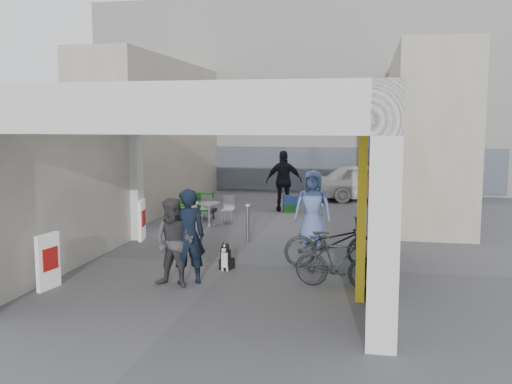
% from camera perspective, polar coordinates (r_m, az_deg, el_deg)
% --- Properties ---
extents(ground, '(90.00, 90.00, 0.00)m').
position_cam_1_polar(ground, '(12.07, -2.55, -7.15)').
color(ground, '#505055').
rests_on(ground, ground).
extents(arcade_canopy, '(6.40, 6.45, 6.40)m').
position_cam_1_polar(arcade_canopy, '(10.79, -0.86, 3.54)').
color(arcade_canopy, silver).
rests_on(arcade_canopy, ground).
extents(far_building, '(18.00, 4.08, 8.00)m').
position_cam_1_polar(far_building, '(25.52, 4.93, 9.41)').
color(far_building, white).
rests_on(far_building, ground).
extents(plaza_bldg_left, '(2.00, 9.00, 5.00)m').
position_cam_1_polar(plaza_bldg_left, '(20.22, -10.03, 5.70)').
color(plaza_bldg_left, '#BEB49D').
rests_on(plaza_bldg_left, ground).
extents(plaza_bldg_right, '(2.00, 9.00, 5.00)m').
position_cam_1_polar(plaza_bldg_right, '(18.94, 16.41, 5.42)').
color(plaza_bldg_right, '#BEB49D').
rests_on(plaza_bldg_right, ground).
extents(bollard_left, '(0.09, 0.09, 0.90)m').
position_cam_1_polar(bollard_left, '(14.70, -6.01, -2.80)').
color(bollard_left, gray).
rests_on(bollard_left, ground).
extents(bollard_center, '(0.09, 0.09, 0.91)m').
position_cam_1_polar(bollard_center, '(14.09, -0.84, -3.17)').
color(bollard_center, gray).
rests_on(bollard_center, ground).
extents(bollard_right, '(0.09, 0.09, 0.94)m').
position_cam_1_polar(bollard_right, '(14.09, 6.46, -3.15)').
color(bollard_right, gray).
rests_on(bollard_right, ground).
extents(advert_board_near, '(0.17, 0.56, 1.00)m').
position_cam_1_polar(advert_board_near, '(10.82, -20.06, -6.52)').
color(advert_board_near, silver).
rests_on(advert_board_near, ground).
extents(advert_board_far, '(0.19, 0.56, 1.00)m').
position_cam_1_polar(advert_board_far, '(14.57, -11.34, -2.76)').
color(advert_board_far, silver).
rests_on(advert_board_far, ground).
extents(cafe_set, '(1.31, 1.06, 0.79)m').
position_cam_1_polar(cafe_set, '(16.60, -4.82, -2.23)').
color(cafe_set, '#ABABB0').
rests_on(cafe_set, ground).
extents(produce_stand, '(1.20, 0.65, 0.79)m').
position_cam_1_polar(produce_stand, '(17.51, -6.08, -1.64)').
color(produce_stand, black).
rests_on(produce_stand, ground).
extents(crate_stack, '(0.52, 0.45, 0.56)m').
position_cam_1_polar(crate_stack, '(18.62, 3.44, -1.19)').
color(crate_stack, '#19581C').
rests_on(crate_stack, ground).
extents(border_collie, '(0.21, 0.42, 0.58)m').
position_cam_1_polar(border_collie, '(11.53, -3.02, -6.67)').
color(border_collie, black).
rests_on(border_collie, ground).
extents(man_with_dog, '(0.76, 0.67, 1.76)m').
position_cam_1_polar(man_with_dog, '(10.51, -6.83, -4.43)').
color(man_with_dog, black).
rests_on(man_with_dog, ground).
extents(man_back_turned, '(0.86, 0.71, 1.61)m').
position_cam_1_polar(man_back_turned, '(10.37, -8.21, -5.05)').
color(man_back_turned, '#3D3D3F').
rests_on(man_back_turned, ground).
extents(man_elderly, '(0.88, 0.58, 1.80)m').
position_cam_1_polar(man_elderly, '(13.85, 5.69, -1.52)').
color(man_elderly, '#607BBB').
rests_on(man_elderly, ground).
extents(man_crates, '(1.25, 0.71, 2.01)m').
position_cam_1_polar(man_crates, '(18.75, 2.82, 1.10)').
color(man_crates, black).
rests_on(man_crates, ground).
extents(bicycle_front, '(2.01, 1.00, 1.01)m').
position_cam_1_polar(bicycle_front, '(11.77, 7.56, -5.05)').
color(bicycle_front, black).
rests_on(bicycle_front, ground).
extents(bicycle_rear, '(1.63, 0.75, 0.95)m').
position_cam_1_polar(bicycle_rear, '(10.32, 8.20, -6.99)').
color(bicycle_rear, black).
rests_on(bicycle_rear, ground).
extents(white_van, '(4.35, 2.46, 1.39)m').
position_cam_1_polar(white_van, '(21.72, 11.24, 1.00)').
color(white_van, white).
rests_on(white_van, ground).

